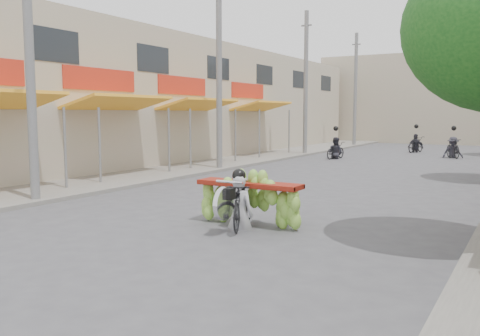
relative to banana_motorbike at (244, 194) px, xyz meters
name	(u,v)px	position (x,y,z in m)	size (l,w,h in m)	color
ground	(100,262)	(-0.75, -3.33, -0.70)	(120.00, 120.00, 0.00)	#4F4F54
sidewalk_left	(225,161)	(-7.75, 11.67, -0.64)	(4.00, 60.00, 0.12)	gray
shophouse_row_left	(131,101)	(-12.74, 10.65, 2.30)	(9.77, 40.00, 6.00)	#B8AB91
far_building	(452,99)	(-0.75, 34.67, 2.80)	(20.00, 6.00, 7.00)	#B8AB91
utility_pole_near	(29,48)	(-6.15, -0.33, 3.33)	(0.60, 0.24, 8.00)	slate
utility_pole_mid	(219,72)	(-6.15, 8.67, 3.33)	(0.60, 0.24, 8.00)	slate
utility_pole_far	(306,83)	(-6.15, 17.67, 3.33)	(0.60, 0.24, 8.00)	slate
utility_pole_back	(355,90)	(-6.15, 26.67, 3.33)	(0.60, 0.24, 8.00)	slate
banana_motorbike	(244,194)	(0.00, 0.00, 0.00)	(2.30, 1.84, 2.09)	black
bg_motorbike_a	(335,144)	(-3.82, 16.20, 0.05)	(0.86, 1.63, 1.95)	black
bg_motorbike_b	(453,142)	(1.40, 19.77, 0.13)	(1.31, 1.84, 1.95)	black
bg_motorbike_c	(416,140)	(-1.10, 22.79, 0.08)	(1.07, 1.80, 1.95)	black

